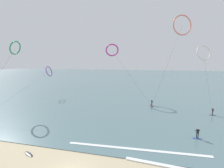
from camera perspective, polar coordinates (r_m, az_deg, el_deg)
The scene contains 12 objects.
sea_water at distance 118.09m, azimuth 9.53°, elevation 2.48°, with size 400.00×200.00×0.08m, color slate.
surfer_crimson at distance 42.66m, azimuth 14.34°, elevation -6.78°, with size 1.40×0.67×1.70m.
surfer_cobalt at distance 27.95m, azimuth 28.78°, elevation -15.71°, with size 1.40×0.70×1.70m.
surfer_charcoal at distance 40.78m, azimuth 32.90°, elevation -8.57°, with size 1.40×0.71×1.70m.
kite_coral at distance 45.63m, azimuth 24.28°, elevation 19.04°, with size 9.34×4.22×23.40m.
kite_ivory at distance 52.82m, azimuth 30.48°, elevation 9.76°, with size 4.81×15.46×16.37m.
kite_violet at distance 56.94m, azimuth -22.07°, elevation 4.28°, with size 2.86×29.37×10.09m.
kite_magenta at distance 52.24m, azimuth 0.03°, elevation 12.27°, with size 15.37×11.17×17.41m.
kite_emerald at distance 46.83m, azimuth -31.90°, elevation 11.12°, with size 1.62×15.13×16.79m.
surfboard_spare at distance 24.15m, azimuth -28.14°, elevation -21.65°, with size 1.94×1.27×0.20m.
wave_crest_near at distance 20.81m, azimuth 23.00°, elevation -26.46°, with size 11.66×0.50×0.12m, color white.
wave_crest_mid at distance 22.76m, azimuth 8.77°, elevation -22.59°, with size 18.85×0.50×0.12m, color white.
Camera 1 is at (7.62, -13.17, 11.70)m, focal length 25.01 mm.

